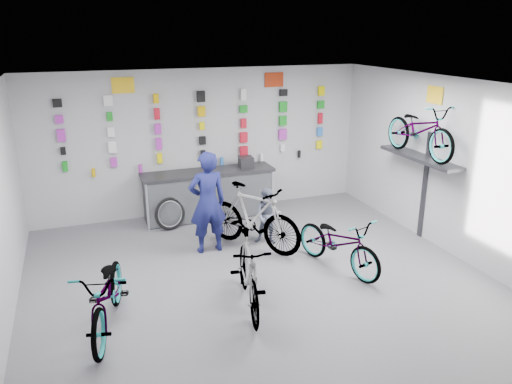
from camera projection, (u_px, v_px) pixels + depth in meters
name	position (u px, v px, depth m)	size (l,w,h in m)	color
floor	(273.00, 299.00, 7.26)	(8.00, 8.00, 0.00)	#535358
ceiling	(276.00, 91.00, 6.32)	(8.00, 8.00, 0.00)	white
wall_back	(202.00, 142.00, 10.36)	(7.00, 7.00, 0.00)	#B0B0B3
wall_right	(478.00, 177.00, 7.94)	(8.00, 8.00, 0.00)	#B0B0B3
counter	(209.00, 195.00, 10.27)	(2.70, 0.66, 1.00)	black
merch_wall	(207.00, 127.00, 10.23)	(5.56, 0.08, 1.57)	#148D1D
wall_bracket	(420.00, 162.00, 8.96)	(0.39, 1.90, 2.00)	#333338
sign_left	(123.00, 85.00, 9.47)	(0.42, 0.02, 0.30)	yellow
sign_right	(274.00, 80.00, 10.48)	(0.42, 0.02, 0.30)	#B83213
sign_side	(435.00, 95.00, 8.64)	(0.02, 0.40, 0.30)	yellow
bike_left	(108.00, 295.00, 6.41)	(0.66, 1.88, 0.99)	gray
bike_center	(249.00, 273.00, 6.91)	(0.49, 1.75, 1.05)	gray
bike_right	(339.00, 242.00, 8.05)	(0.62, 1.77, 0.93)	gray
bike_service	(253.00, 217.00, 8.78)	(0.55, 1.96, 1.18)	gray
bike_wall	(420.00, 130.00, 8.75)	(0.63, 1.80, 0.95)	gray
clerk	(208.00, 202.00, 8.57)	(0.66, 0.43, 1.80)	navy
customer	(268.00, 216.00, 9.00)	(0.51, 0.39, 1.04)	slate
spare_wheel	(170.00, 214.00, 9.70)	(0.67, 0.37, 0.64)	black
register	(246.00, 162.00, 10.35)	(0.28, 0.30, 0.22)	black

